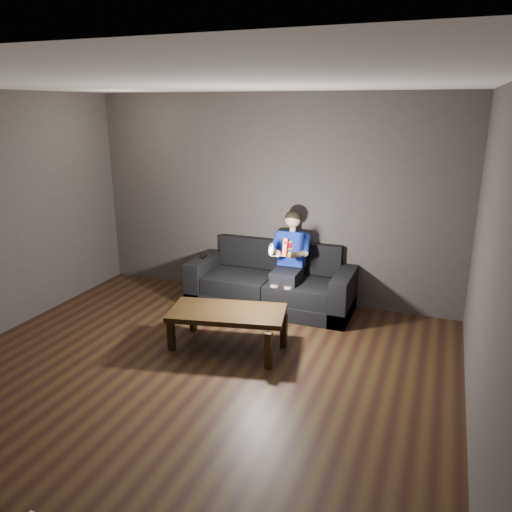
% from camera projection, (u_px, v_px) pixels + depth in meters
% --- Properties ---
extents(floor, '(5.00, 5.00, 0.00)m').
position_uv_depth(floor, '(183.00, 385.00, 4.72)').
color(floor, black).
rests_on(floor, ground).
extents(back_wall, '(5.00, 0.04, 2.70)m').
position_uv_depth(back_wall, '(271.00, 199.00, 6.56)').
color(back_wall, '#3A3332').
rests_on(back_wall, ground).
extents(right_wall, '(0.04, 5.00, 2.70)m').
position_uv_depth(right_wall, '(491.00, 283.00, 3.47)').
color(right_wall, '#3A3332').
rests_on(right_wall, ground).
extents(ceiling, '(5.00, 5.00, 0.02)m').
position_uv_depth(ceiling, '(168.00, 83.00, 3.93)').
color(ceiling, white).
rests_on(ceiling, back_wall).
extents(sofa, '(2.11, 0.91, 0.82)m').
position_uv_depth(sofa, '(272.00, 286.00, 6.53)').
color(sofa, black).
rests_on(sofa, floor).
extents(child, '(0.50, 0.61, 1.22)m').
position_uv_depth(child, '(290.00, 255.00, 6.27)').
color(child, black).
rests_on(child, sofa).
extents(wii_remote_red, '(0.06, 0.09, 0.21)m').
position_uv_depth(wii_remote_red, '(285.00, 247.00, 5.75)').
color(wii_remote_red, red).
rests_on(wii_remote_red, child).
extents(nunchuk_white, '(0.07, 0.10, 0.16)m').
position_uv_depth(nunchuk_white, '(271.00, 249.00, 5.83)').
color(nunchuk_white, silver).
rests_on(nunchuk_white, child).
extents(wii_remote_black, '(0.06, 0.15, 0.03)m').
position_uv_depth(wii_remote_black, '(204.00, 256.00, 6.69)').
color(wii_remote_black, black).
rests_on(wii_remote_black, sofa).
extents(coffee_table, '(1.32, 0.85, 0.44)m').
position_uv_depth(coffee_table, '(228.00, 315.00, 5.32)').
color(coffee_table, black).
rests_on(coffee_table, floor).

